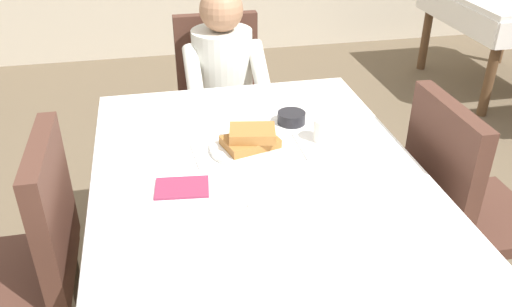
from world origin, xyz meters
name	(u,v)px	position (x,y,z in m)	size (l,w,h in m)	color
dining_table_main	(260,196)	(0.00, 0.00, 0.65)	(1.12, 1.52, 0.74)	white
chair_diner	(220,93)	(0.03, 1.17, 0.53)	(0.44, 0.45, 0.93)	#4C2D23
diner_person	(224,79)	(0.03, 1.01, 0.67)	(0.40, 0.43, 1.12)	silver
chair_right_side	(458,199)	(0.77, 0.00, 0.53)	(0.45, 0.44, 0.93)	#4C2D23
chair_left_side	(30,254)	(-0.77, 0.00, 0.53)	(0.45, 0.44, 0.93)	#4C2D23
plate_breakfast	(249,147)	(-0.01, 0.17, 0.75)	(0.28, 0.28, 0.02)	white
breakfast_stack	(251,138)	(0.00, 0.17, 0.79)	(0.21, 0.18, 0.07)	#A36B33
cup_coffee	(324,130)	(0.28, 0.18, 0.78)	(0.11, 0.08, 0.08)	white
bowl_butter	(291,118)	(0.20, 0.34, 0.76)	(0.11, 0.11, 0.04)	black
fork_left_of_plate	(197,157)	(-0.20, 0.15, 0.74)	(0.18, 0.01, 0.01)	silver
knife_right_of_plate	(301,146)	(0.18, 0.15, 0.74)	(0.20, 0.01, 0.01)	silver
spoon_near_edge	(272,205)	(0.00, -0.18, 0.74)	(0.15, 0.01, 0.01)	silver
napkin_folded	(182,188)	(-0.26, -0.04, 0.74)	(0.17, 0.12, 0.01)	#8C2D4C
background_table_far	(508,9)	(2.35, 2.06, 0.62)	(0.92, 1.12, 0.74)	white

